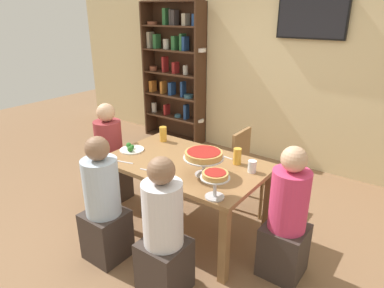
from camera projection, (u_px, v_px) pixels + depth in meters
name	position (u px, v px, depth m)	size (l,w,h in m)	color
ground_plane	(186.00, 227.00, 3.49)	(12.00, 12.00, 0.00)	#846042
rear_partition	(283.00, 63.00, 4.63)	(8.00, 0.12, 2.80)	beige
dining_table	(186.00, 171.00, 3.25)	(1.49, 0.94, 0.74)	olive
bookshelf	(174.00, 71.00, 5.54)	(1.17, 0.30, 2.21)	#422819
television	(312.00, 18.00, 4.15)	(0.86, 0.05, 0.50)	black
diner_head_east	(286.00, 223.00, 2.72)	(0.34, 0.34, 1.15)	#382D28
diner_head_west	(110.00, 160.00, 3.87)	(0.34, 0.34, 1.15)	#382D28
diner_near_left	(104.00, 209.00, 2.92)	(0.34, 0.34, 1.15)	#382D28
diner_near_right	(164.00, 238.00, 2.55)	(0.34, 0.34, 1.15)	#382D28
chair_far_right	(249.00, 166.00, 3.73)	(0.40, 0.40, 0.87)	olive
deep_dish_pizza_stand	(204.00, 156.00, 2.90)	(0.35, 0.35, 0.22)	silver
personal_pizza_stand	(215.00, 178.00, 2.55)	(0.23, 0.23, 0.22)	silver
salad_plate_near_diner	(131.00, 149.00, 3.47)	(0.25, 0.25, 0.07)	white
salad_plate_far_diner	(199.00, 151.00, 3.41)	(0.26, 0.26, 0.07)	white
beer_glass_amber_tall	(237.00, 156.00, 3.15)	(0.08, 0.08, 0.15)	gold
beer_glass_amber_short	(163.00, 134.00, 3.70)	(0.08, 0.08, 0.16)	gold
water_glass_clear_near	(252.00, 166.00, 3.00)	(0.08, 0.08, 0.11)	white
cutlery_fork_near	(149.00, 170.00, 3.04)	(0.18, 0.02, 0.01)	silver
cutlery_knife_near	(125.00, 162.00, 3.21)	(0.18, 0.02, 0.01)	silver
cutlery_fork_far	(225.00, 157.00, 3.33)	(0.18, 0.02, 0.01)	silver
cutlery_knife_far	(169.00, 178.00, 2.90)	(0.18, 0.02, 0.01)	silver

